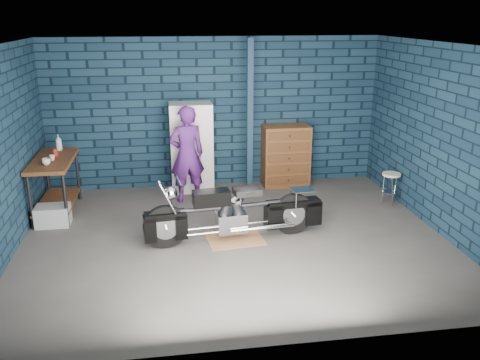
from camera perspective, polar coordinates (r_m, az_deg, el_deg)
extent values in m
plane|color=#4C4947|center=(7.34, -0.63, -6.61)|extent=(6.00, 6.00, 0.00)
cube|color=#102435|center=(9.30, -2.84, 7.49)|extent=(6.00, 0.02, 2.70)
cube|color=#102435|center=(7.13, -25.33, 2.38)|extent=(0.02, 5.00, 2.70)
cube|color=#102435|center=(7.86, 21.59, 4.22)|extent=(0.02, 5.00, 2.70)
cube|color=silver|center=(6.67, -0.71, 14.95)|extent=(6.00, 5.00, 0.02)
cube|color=#122539|center=(8.84, 1.11, 6.94)|extent=(0.10, 0.10, 2.70)
cube|color=brown|center=(8.60, -19.99, -0.68)|extent=(0.60, 1.40, 0.91)
cube|color=olive|center=(7.31, -0.56, -6.66)|extent=(0.85, 0.67, 0.01)
imported|color=#511E72|center=(8.57, -5.98, 2.88)|extent=(0.67, 0.51, 1.65)
cube|color=#9A9DA2|center=(8.24, -20.26, -3.77)|extent=(0.50, 0.35, 0.31)
cube|color=silver|center=(9.13, -5.46, 3.66)|extent=(0.74, 0.53, 1.59)
cube|color=brown|center=(9.44, 5.18, 2.70)|extent=(0.85, 0.47, 1.13)
imported|color=beige|center=(8.17, -20.94, 1.94)|extent=(0.16, 0.16, 0.10)
imported|color=beige|center=(8.39, -20.34, 2.37)|extent=(0.11, 0.11, 0.08)
cylinder|color=#A52316|center=(8.62, -20.05, 2.92)|extent=(0.10, 0.10, 0.12)
imported|color=#9A9DA2|center=(8.95, -19.70, 3.99)|extent=(0.12, 0.12, 0.26)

